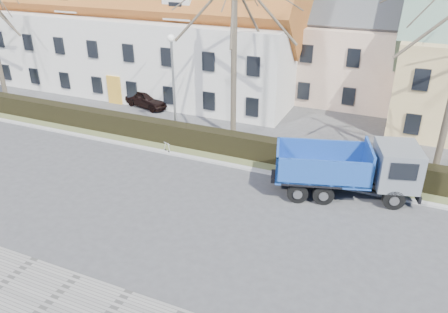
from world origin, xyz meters
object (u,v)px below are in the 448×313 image
at_px(dump_truck, 340,169).
at_px(streetlight, 174,88).
at_px(cart_frame, 165,146).
at_px(parked_car_a, 147,98).

distance_m(dump_truck, streetlight, 11.49).
xyz_separation_m(dump_truck, streetlight, (-10.92, 3.05, 1.90)).
xyz_separation_m(cart_frame, parked_car_a, (-5.41, 6.51, 0.30)).
bearing_deg(streetlight, cart_frame, -77.82).
height_order(streetlight, parked_car_a, streetlight).
relative_size(dump_truck, streetlight, 1.07).
distance_m(cart_frame, parked_car_a, 8.47).
relative_size(cart_frame, parked_car_a, 0.20).
bearing_deg(cart_frame, streetlight, 102.18).
relative_size(streetlight, cart_frame, 8.32).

